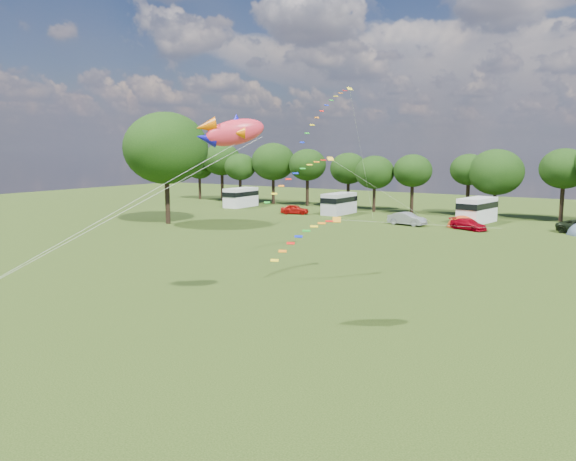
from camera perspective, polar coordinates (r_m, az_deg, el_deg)
The scene contains 14 objects.
ground_plane at distance 29.11m, azimuth -8.65°, elevation -9.76°, with size 180.00×180.00×0.00m, color black.
tree_line at distance 76.86m, azimuth 22.94°, elevation 5.71°, with size 102.98×10.98×10.27m.
big_tree at distance 68.65m, azimuth -12.30°, elevation 8.17°, with size 10.00×10.00×13.28m.
car_a at distance 77.52m, azimuth 0.69°, elevation 2.16°, with size 1.56×3.95×1.32m, color #B9100A.
car_b at distance 67.77m, azimuth 12.00°, elevation 1.17°, with size 1.59×4.26×1.50m, color gray.
car_c at distance 65.60m, azimuth 17.86°, elevation 0.60°, with size 1.76×4.19×1.26m, color #91000D.
campervan_a at distance 87.38m, azimuth -4.82°, elevation 3.44°, with size 2.60×6.01×2.94m.
campervan_b at distance 77.86m, azimuth 5.21°, elevation 2.82°, with size 2.76×6.00×2.89m.
campervan_c at distance 72.13m, azimuth 18.66°, elevation 2.05°, with size 3.67×6.60×3.06m.
tent_orange at distance 67.86m, azimuth 17.22°, elevation 0.36°, with size 3.35×3.66×2.62m.
fish_kite at distance 28.90m, azimuth -5.96°, elevation 9.90°, with size 3.40×3.11×1.96m.
streamer_kite_a at distance 58.34m, azimuth 4.29°, elevation 12.50°, with size 3.23×5.55×5.74m.
streamer_kite_b at distance 46.64m, azimuth 1.67°, elevation 5.95°, with size 4.21×4.62×3.77m.
streamer_kite_c at distance 39.68m, azimuth 2.45°, elevation -0.13°, with size 3.20×4.89×2.81m.
Camera 1 is at (18.38, -20.71, 8.99)m, focal length 35.00 mm.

